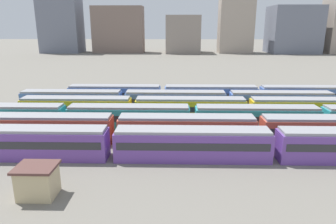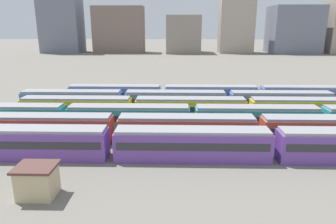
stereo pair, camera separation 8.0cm
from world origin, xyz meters
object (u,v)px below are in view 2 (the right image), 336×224
Objects in this scene: train_track_3 at (306,109)px; signal_hut at (37,181)px; train_track_1 at (331,130)px; train_track_2 at (321,119)px; train_track_4 at (175,101)px; train_track_5 at (211,95)px.

train_track_3 reaches higher than signal_hut.
train_track_1 is 5.31m from train_track_2.
train_track_5 is at bearing 36.89° from train_track_4.
signal_hut is (-19.46, -34.48, -0.35)m from train_track_5.
train_track_4 is (-21.38, 5.20, -0.00)m from train_track_3.
train_track_1 and train_track_5 have the same top height.
signal_hut is (-33.91, -24.08, -0.35)m from train_track_3.
train_track_5 is (-13.45, 20.80, -0.00)m from train_track_1.
train_track_5 is 39.59m from signal_hut.
train_track_5 is at bearing 122.89° from train_track_1.
train_track_2 reaches higher than signal_hut.
train_track_4 is at bearing 142.57° from train_track_1.
train_track_2 is at bearing -47.07° from train_track_5.
train_track_3 is 1.68× the size of train_track_4.
train_track_1 is at bearing 22.57° from signal_hut.
train_track_3 is 41.59m from signal_hut.
train_track_1 is at bearing -95.49° from train_track_3.
train_track_1 is 10.45m from train_track_3.
train_track_1 is at bearing -37.43° from train_track_4.
train_track_4 is at bearing -143.11° from train_track_5.
train_track_4 is at bearing 154.12° from train_track_2.
train_track_1 and train_track_2 have the same top height.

